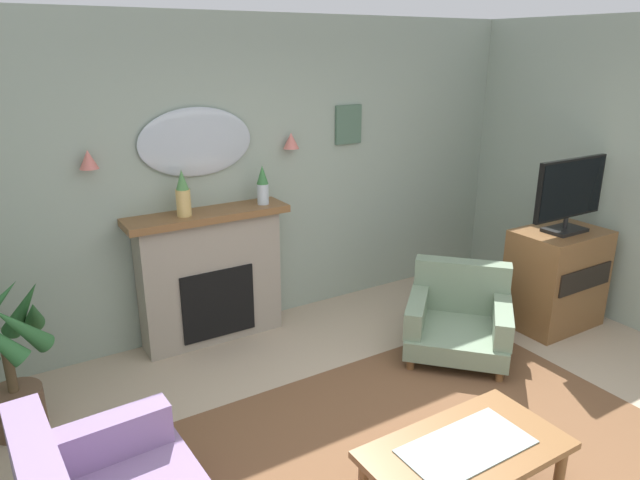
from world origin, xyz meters
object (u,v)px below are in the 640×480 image
object	(u,v)px
wall_mirror	(196,142)
tv_cabinet	(556,278)
fireplace	(211,278)
potted_plant_corner_palm	(7,357)
mantel_vase_right	(263,185)
wall_sconce_left	(88,159)
wall_sconce_right	(291,141)
armchair_beside_couch	(459,316)
tv_flatscreen	(570,193)
framed_picture	(348,125)
coffee_table	(466,456)
mantel_vase_centre	(183,195)

from	to	relation	value
wall_mirror	tv_cabinet	bearing A→B (deg)	-28.65
fireplace	tv_cabinet	bearing A→B (deg)	-26.34
potted_plant_corner_palm	mantel_vase_right	bearing A→B (deg)	13.51
wall_sconce_left	potted_plant_corner_palm	distance (m)	1.47
wall_sconce_left	potted_plant_corner_palm	world-z (taller)	wall_sconce_left
wall_sconce_right	armchair_beside_couch	distance (m)	2.09
mantel_vase_right	tv_flatscreen	xyz separation A→B (m)	(2.27, -1.36, -0.08)
fireplace	tv_flatscreen	bearing A→B (deg)	-26.69
wall_mirror	potted_plant_corner_palm	xyz separation A→B (m)	(-1.60, -0.67, -1.15)
framed_picture	coffee_table	bearing A→B (deg)	-111.91
mantel_vase_centre	tv_cabinet	distance (m)	3.38
wall_sconce_right	wall_sconce_left	bearing A→B (deg)	180.00
mantel_vase_right	coffee_table	xyz separation A→B (m)	(-0.11, -2.59, -0.94)
fireplace	mantel_vase_centre	size ratio (longest dim) A/B	3.61
armchair_beside_couch	tv_cabinet	world-z (taller)	tv_cabinet
fireplace	wall_sconce_right	bearing A→B (deg)	6.16
mantel_vase_centre	armchair_beside_couch	distance (m)	2.47
armchair_beside_couch	tv_flatscreen	world-z (taller)	tv_flatscreen
fireplace	mantel_vase_right	bearing A→B (deg)	-3.24
mantel_vase_right	armchair_beside_couch	world-z (taller)	mantel_vase_right
wall_sconce_right	coffee_table	bearing A→B (deg)	-99.72
fireplace	mantel_vase_centre	world-z (taller)	mantel_vase_centre
tv_flatscreen	fireplace	bearing A→B (deg)	153.31
mantel_vase_right	wall_sconce_right	bearing A→B (deg)	18.92
armchair_beside_couch	tv_cabinet	size ratio (longest dim) A/B	1.27
wall_sconce_left	mantel_vase_centre	bearing A→B (deg)	-10.46
mantel_vase_right	mantel_vase_centre	bearing A→B (deg)	180.00
mantel_vase_centre	tv_cabinet	world-z (taller)	mantel_vase_centre
coffee_table	tv_flatscreen	world-z (taller)	tv_flatscreen
armchair_beside_couch	wall_sconce_right	bearing A→B (deg)	121.11
framed_picture	armchair_beside_couch	bearing A→B (deg)	-83.08
wall_sconce_left	coffee_table	size ratio (longest dim) A/B	0.13
mantel_vase_centre	fireplace	bearing A→B (deg)	8.06
armchair_beside_couch	framed_picture	bearing A→B (deg)	96.92
fireplace	wall_mirror	xyz separation A→B (m)	(-0.00, 0.14, 1.14)
fireplace	mantel_vase_right	size ratio (longest dim) A/B	4.04
tv_cabinet	framed_picture	bearing A→B (deg)	129.80
mantel_vase_right	coffee_table	size ratio (longest dim) A/B	0.31
tv_cabinet	potted_plant_corner_palm	world-z (taller)	potted_plant_corner_palm
mantel_vase_right	framed_picture	world-z (taller)	framed_picture
wall_mirror	fireplace	bearing A→B (deg)	-90.00
framed_picture	armchair_beside_couch	world-z (taller)	framed_picture
wall_sconce_left	armchair_beside_couch	bearing A→B (deg)	-28.38
fireplace	potted_plant_corner_palm	bearing A→B (deg)	-161.59
coffee_table	tv_cabinet	distance (m)	2.69
mantel_vase_centre	coffee_table	size ratio (longest dim) A/B	0.34
wall_sconce_right	coffee_table	distance (m)	3.03
wall_sconce_right	armchair_beside_couch	bearing A→B (deg)	-58.89
wall_mirror	coffee_table	size ratio (longest dim) A/B	0.87
framed_picture	tv_cabinet	distance (m)	2.37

